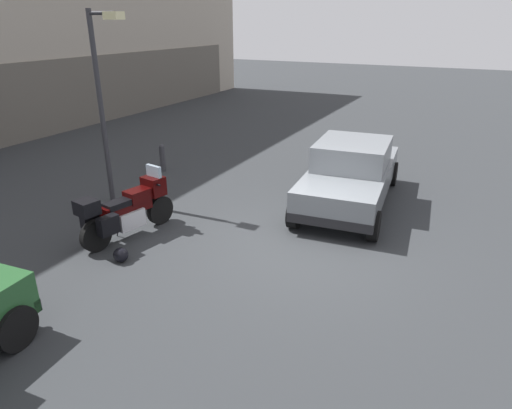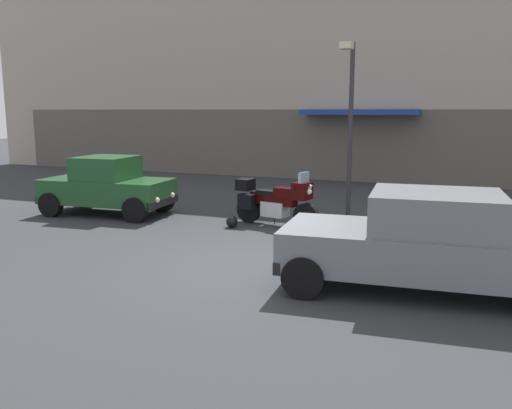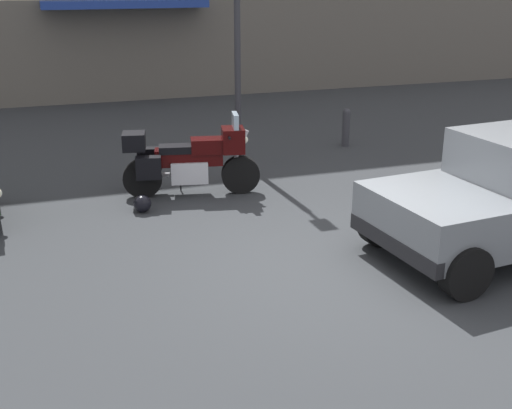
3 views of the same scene
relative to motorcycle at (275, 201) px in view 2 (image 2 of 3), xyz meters
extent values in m
plane|color=#2D3033|center=(1.11, -3.37, -0.62)|extent=(80.00, 80.00, 0.00)
cube|color=#A89E8E|center=(1.11, 10.08, 5.36)|extent=(38.31, 2.40, 11.96)
cube|color=#5C564E|center=(1.11, 8.86, 0.78)|extent=(34.48, 0.12, 2.80)
cube|color=navy|center=(0.27, 8.43, 2.08)|extent=(4.40, 1.10, 0.20)
cylinder|color=black|center=(0.84, -0.17, -0.30)|extent=(0.65, 0.26, 0.64)
cylinder|color=black|center=(-0.75, 0.15, -0.30)|extent=(0.65, 0.26, 0.64)
cylinder|color=#B7B7BC|center=(0.82, -0.16, 0.13)|extent=(0.33, 0.13, 0.68)
cube|color=#B7B7BC|center=(0.00, 0.00, -0.20)|extent=(0.67, 0.51, 0.36)
cube|color=black|center=(0.00, 0.00, 0.04)|extent=(1.13, 0.49, 0.28)
cube|color=black|center=(0.30, -0.06, 0.22)|extent=(0.58, 0.43, 0.24)
cube|color=black|center=(-0.19, 0.04, 0.18)|extent=(0.61, 0.40, 0.12)
cube|color=black|center=(0.72, -0.14, 0.30)|extent=(0.44, 0.50, 0.40)
cube|color=#8C9EAD|center=(0.76, -0.15, 0.60)|extent=(0.16, 0.41, 0.28)
sphere|color=#EAEACC|center=(0.90, -0.18, 0.30)|extent=(0.14, 0.14, 0.14)
cylinder|color=black|center=(0.64, -0.13, 0.40)|extent=(0.16, 0.62, 0.04)
cylinder|color=#B7B7BC|center=(-0.55, 0.31, -0.32)|extent=(0.56, 0.19, 0.09)
cube|color=black|center=(-0.58, 0.40, -0.04)|extent=(0.43, 0.27, 0.36)
cube|color=black|center=(-0.69, -0.15, -0.04)|extent=(0.43, 0.27, 0.36)
cube|color=black|center=(-0.85, 0.17, 0.33)|extent=(0.43, 0.46, 0.28)
cylinder|color=black|center=(-0.11, 0.20, -0.47)|extent=(0.05, 0.13, 0.29)
sphere|color=black|center=(-0.88, -0.57, -0.48)|extent=(0.28, 0.28, 0.28)
cube|color=slate|center=(3.85, -3.57, 0.02)|extent=(4.64, 2.16, 0.64)
cube|color=slate|center=(3.90, -3.56, 0.64)|extent=(2.04, 1.79, 0.60)
cube|color=#8C9EAD|center=(4.79, -3.48, 0.64)|extent=(0.20, 1.50, 0.51)
cube|color=#8C9EAD|center=(3.00, -3.64, 0.64)|extent=(0.20, 1.50, 0.48)
cube|color=black|center=(1.66, -3.77, -0.20)|extent=(0.28, 1.76, 0.20)
cylinder|color=black|center=(1.98, -2.90, -0.30)|extent=(0.66, 0.28, 0.64)
cylinder|color=black|center=(2.13, -4.57, -0.30)|extent=(0.66, 0.28, 0.64)
cube|color=#235128|center=(-4.67, -0.33, 0.02)|extent=(3.52, 1.85, 0.64)
cube|color=#235128|center=(-4.67, -0.33, 0.64)|extent=(1.52, 1.55, 0.60)
cube|color=#8C9EAD|center=(-4.02, -0.28, 0.64)|extent=(0.18, 1.33, 0.51)
cube|color=#8C9EAD|center=(-5.32, -0.39, 0.64)|extent=(0.18, 1.33, 0.48)
cube|color=black|center=(-3.02, -0.19, -0.20)|extent=(0.26, 1.56, 0.20)
cube|color=black|center=(-6.31, -0.48, -0.20)|extent=(0.26, 1.56, 0.20)
cylinder|color=black|center=(-3.49, 0.51, -0.30)|extent=(0.66, 0.27, 0.64)
cylinder|color=black|center=(-3.36, -0.96, -0.30)|extent=(0.66, 0.27, 0.64)
cylinder|color=black|center=(-5.98, 0.30, -0.30)|extent=(0.66, 0.27, 0.64)
cylinder|color=black|center=(-5.85, -1.18, -0.30)|extent=(0.66, 0.27, 0.64)
sphere|color=silver|center=(-3.01, 0.24, -0.08)|extent=(0.14, 0.14, 0.14)
sphere|color=silver|center=(-2.94, -0.61, -0.08)|extent=(0.14, 0.14, 0.14)
cylinder|color=#2D2D33|center=(1.39, 1.77, 1.60)|extent=(0.12, 0.12, 4.43)
cylinder|color=#2D2D33|center=(1.39, 1.42, 3.71)|extent=(0.08, 0.70, 0.08)
cube|color=beige|center=(1.39, 1.07, 3.66)|extent=(0.28, 0.36, 0.16)
cylinder|color=#333338|center=(3.89, 2.11, -0.25)|extent=(0.16, 0.16, 0.74)
sphere|color=#333338|center=(3.89, 2.11, 0.12)|extent=(0.16, 0.16, 0.16)
camera|label=1|loc=(-6.37, -6.16, 3.58)|focal=31.64mm
camera|label=2|loc=(4.36, -11.84, 2.15)|focal=37.29mm
camera|label=3|loc=(-2.24, -10.14, 2.90)|focal=45.78mm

